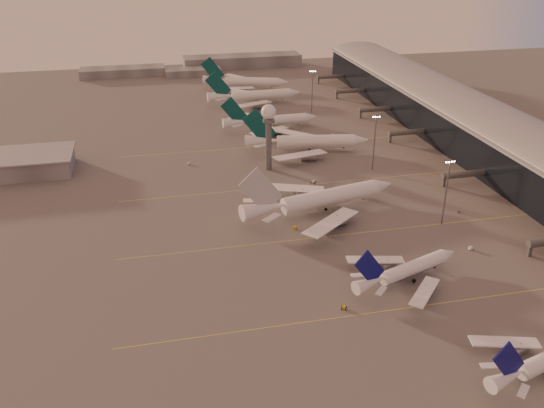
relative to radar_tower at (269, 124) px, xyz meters
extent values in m
plane|color=#585656|center=(-5.00, -120.00, -20.95)|extent=(700.00, 700.00, 0.00)
cube|color=#D7CB4C|center=(25.00, -110.00, -20.94)|extent=(180.00, 0.25, 0.02)
cube|color=#D7CB4C|center=(25.00, -65.00, -20.94)|extent=(180.00, 0.25, 0.02)
cube|color=#D7CB4C|center=(25.00, -20.00, -20.94)|extent=(180.00, 0.25, 0.02)
cube|color=#D7CB4C|center=(25.00, 30.00, -20.94)|extent=(180.00, 0.25, 0.02)
cube|color=black|center=(103.00, -10.00, -11.95)|extent=(36.00, 360.00, 18.00)
cylinder|color=gray|center=(103.00, -10.00, -2.95)|extent=(10.08, 360.00, 10.08)
cube|color=gray|center=(103.00, -10.00, -2.75)|extent=(40.00, 362.00, 0.80)
cube|color=#5A5C61|center=(67.00, -92.00, -18.75)|extent=(1.20, 1.20, 4.40)
cylinder|color=#5A5C61|center=(77.00, -34.00, -16.45)|extent=(22.00, 2.80, 2.80)
cube|color=#5A5C61|center=(67.00, -34.00, -18.75)|extent=(1.20, 1.20, 4.40)
cylinder|color=#5A5C61|center=(77.00, 22.00, -16.45)|extent=(22.00, 2.80, 2.80)
cube|color=#5A5C61|center=(67.00, 22.00, -18.75)|extent=(1.20, 1.20, 4.40)
cylinder|color=#5A5C61|center=(77.00, 64.00, -16.45)|extent=(22.00, 2.80, 2.80)
cube|color=#5A5C61|center=(67.00, 64.00, -18.75)|extent=(1.20, 1.20, 4.40)
cylinder|color=#5A5C61|center=(77.00, 106.00, -16.45)|extent=(22.00, 2.80, 2.80)
cube|color=#5A5C61|center=(67.00, 106.00, -18.75)|extent=(1.20, 1.20, 4.40)
cylinder|color=#5A5C61|center=(77.00, 146.00, -16.45)|extent=(22.00, 2.80, 2.80)
cube|color=#5A5C61|center=(67.00, 146.00, -18.75)|extent=(1.20, 1.20, 4.40)
cylinder|color=#5A5C61|center=(0.00, 0.00, -9.95)|extent=(2.60, 2.60, 22.00)
cylinder|color=#5A5C61|center=(0.00, 0.00, 1.55)|extent=(5.20, 5.20, 1.20)
sphere|color=white|center=(0.00, 0.00, 5.45)|extent=(6.40, 6.40, 6.40)
cylinder|color=#5A5C61|center=(0.00, 0.00, 9.15)|extent=(0.16, 0.16, 2.00)
cylinder|color=#5A5C61|center=(50.00, -65.00, -8.45)|extent=(0.56, 0.56, 25.00)
cube|color=#5A5C61|center=(50.00, -65.00, 3.55)|extent=(3.60, 0.25, 0.25)
sphere|color=#FFEABF|center=(48.50, -65.00, 3.15)|extent=(0.56, 0.56, 0.56)
sphere|color=#FFEABF|center=(49.50, -65.00, 3.15)|extent=(0.56, 0.56, 0.56)
sphere|color=#FFEABF|center=(50.50, -65.00, 3.15)|extent=(0.56, 0.56, 0.56)
sphere|color=#FFEABF|center=(51.50, -65.00, 3.15)|extent=(0.56, 0.56, 0.56)
cylinder|color=#5A5C61|center=(45.00, -10.00, -8.45)|extent=(0.56, 0.56, 25.00)
cube|color=#5A5C61|center=(45.00, -10.00, 3.55)|extent=(3.60, 0.25, 0.25)
sphere|color=#FFEABF|center=(43.50, -10.00, 3.15)|extent=(0.56, 0.56, 0.56)
sphere|color=#FFEABF|center=(44.50, -10.00, 3.15)|extent=(0.56, 0.56, 0.56)
sphere|color=#FFEABF|center=(45.50, -10.00, 3.15)|extent=(0.56, 0.56, 0.56)
sphere|color=#FFEABF|center=(46.50, -10.00, 3.15)|extent=(0.56, 0.56, 0.56)
cylinder|color=#5A5C61|center=(43.00, 80.00, -8.45)|extent=(0.56, 0.56, 25.00)
cube|color=#5A5C61|center=(43.00, 80.00, 3.55)|extent=(3.60, 0.25, 0.25)
sphere|color=#FFEABF|center=(41.50, 80.00, 3.15)|extent=(0.56, 0.56, 0.56)
sphere|color=#FFEABF|center=(42.50, 80.00, 3.15)|extent=(0.56, 0.56, 0.56)
sphere|color=#FFEABF|center=(43.50, 80.00, 3.15)|extent=(0.56, 0.56, 0.56)
sphere|color=#FFEABF|center=(44.50, 80.00, 3.15)|extent=(0.56, 0.56, 0.56)
cube|color=slate|center=(-65.00, 200.00, -17.95)|extent=(60.00, 18.00, 6.00)
cube|color=slate|center=(25.00, 210.00, -16.45)|extent=(90.00, 20.00, 9.00)
cube|color=slate|center=(-15.00, 190.00, -18.45)|extent=(40.00, 15.00, 5.00)
cone|color=white|center=(23.47, -145.51, -17.08)|extent=(10.87, 6.71, 4.11)
cube|color=white|center=(31.52, -132.73, -18.31)|extent=(17.94, 7.67, 1.29)
cylinder|color=gray|center=(35.00, -134.23, -20.19)|extent=(5.23, 3.84, 2.67)
cube|color=gray|center=(35.00, -134.23, -19.03)|extent=(0.39, 0.35, 1.65)
cube|color=#0D0D69|center=(22.98, -145.65, -11.99)|extent=(10.97, 3.43, 12.26)
cube|color=white|center=(24.77, -150.01, -16.98)|extent=(4.66, 4.42, 0.27)
cube|color=white|center=(22.23, -141.00, -16.98)|extent=(4.91, 2.56, 0.27)
cylinder|color=black|center=(37.45, -139.10, -20.35)|extent=(1.29, 0.84, 1.19)
cylinder|color=white|center=(24.05, -96.21, -17.49)|extent=(24.88, 12.42, 4.24)
cylinder|color=#0D0D69|center=(24.05, -96.21, -18.44)|extent=(24.01, 11.13, 3.05)
cone|color=white|center=(38.05, -91.18, -17.49)|extent=(5.97, 5.62, 4.24)
cone|color=white|center=(7.42, -102.19, -16.96)|extent=(11.27, 7.53, 4.24)
cube|color=white|center=(21.83, -108.10, -18.23)|extent=(15.20, 16.15, 1.33)
cylinder|color=gray|center=(23.85, -104.76, -20.17)|extent=(5.47, 4.23, 2.76)
cube|color=gray|center=(23.85, -104.76, -18.97)|extent=(0.41, 0.38, 1.70)
cube|color=white|center=(14.77, -88.46, -18.23)|extent=(18.43, 6.71, 1.33)
cylinder|color=gray|center=(18.46, -89.76, -20.17)|extent=(5.47, 4.23, 2.76)
cube|color=gray|center=(18.46, -89.76, -18.97)|extent=(0.41, 0.38, 1.70)
cube|color=#0D0D69|center=(6.93, -102.37, -11.71)|extent=(11.09, 4.31, 12.64)
cube|color=white|center=(9.08, -106.72, -16.85)|extent=(4.66, 4.72, 0.28)
cube|color=white|center=(5.82, -97.64, -16.85)|extent=(4.99, 2.32, 0.28)
cylinder|color=black|center=(32.96, -93.01, -20.39)|extent=(0.56, 0.56, 1.12)
cylinder|color=black|center=(21.33, -94.58, -20.34)|extent=(1.34, 0.94, 1.23)
cylinder|color=black|center=(22.99, -99.20, -20.34)|extent=(1.34, 0.94, 1.23)
cylinder|color=white|center=(14.02, -45.11, -16.66)|extent=(39.91, 15.05, 6.18)
cylinder|color=white|center=(14.02, -45.11, -18.05)|extent=(38.75, 13.19, 4.45)
cone|color=white|center=(36.99, -39.71, -16.66)|extent=(8.86, 7.76, 6.18)
cone|color=white|center=(-13.31, -51.52, -15.89)|extent=(17.56, 9.81, 6.18)
cube|color=white|center=(8.38, -63.32, -17.75)|extent=(25.69, 23.65, 1.83)
cylinder|color=gray|center=(12.15, -58.44, -20.25)|extent=(8.37, 5.66, 4.02)
cube|color=gray|center=(12.15, -58.44, -18.83)|extent=(0.35, 0.31, 2.47)
cube|color=white|center=(0.87, -31.30, -17.75)|extent=(29.12, 13.61, 1.83)
cylinder|color=gray|center=(6.41, -33.99, -20.25)|extent=(8.37, 5.66, 4.02)
cube|color=gray|center=(6.41, -33.99, -18.83)|extent=(0.35, 0.31, 2.47)
cube|color=#B7BAC0|center=(-14.11, -51.71, -8.59)|extent=(16.75, 4.25, 18.34)
cube|color=white|center=(-11.88, -59.05, -15.74)|extent=(7.75, 7.06, 0.25)
cube|color=white|center=(-15.38, -44.14, -15.74)|extent=(8.10, 4.49, 0.25)
cylinder|color=black|center=(28.65, -41.67, -20.45)|extent=(0.50, 0.50, 1.00)
cylinder|color=black|center=(10.41, -43.70, -20.40)|extent=(1.18, 0.74, 1.10)
cylinder|color=black|center=(11.41, -47.97, -20.40)|extent=(1.18, 0.74, 1.10)
cylinder|color=white|center=(26.53, 17.06, -16.79)|extent=(36.97, 11.63, 5.89)
cylinder|color=white|center=(26.53, 17.06, -18.11)|extent=(35.99, 9.89, 4.24)
cone|color=white|center=(48.03, 13.58, -16.79)|extent=(7.91, 6.94, 5.89)
cone|color=white|center=(0.96, 21.19, -16.05)|extent=(16.05, 8.25, 5.89)
cube|color=white|center=(15.21, 3.34, -17.82)|extent=(27.06, 14.36, 1.74)
cylinder|color=gray|center=(20.19, 6.20, -20.24)|extent=(7.58, 4.90, 3.83)
cube|color=gray|center=(20.19, 6.20, -18.85)|extent=(0.34, 0.30, 2.35)
cube|color=white|center=(20.10, 33.64, -17.82)|extent=(24.82, 20.90, 1.74)
cylinder|color=gray|center=(23.93, 29.35, -20.24)|extent=(7.58, 4.90, 3.83)
cube|color=gray|center=(23.93, 29.35, -18.85)|extent=(0.34, 0.30, 2.35)
cube|color=#083F3F|center=(0.21, 21.31, -9.02)|extent=(16.04, 2.93, 17.42)
cube|color=white|center=(-0.42, 14.25, -15.90)|extent=(7.53, 4.58, 0.25)
cube|color=white|center=(1.83, 28.20, -15.90)|extent=(7.30, 6.23, 0.25)
cylinder|color=black|center=(40.22, 14.84, -20.44)|extent=(0.51, 0.51, 1.01)
cylinder|color=black|center=(23.98, 19.73, -20.39)|extent=(1.18, 0.68, 1.12)
cylinder|color=black|center=(23.27, 15.32, -20.39)|extent=(1.18, 0.68, 1.12)
cylinder|color=white|center=(16.79, 55.78, -17.31)|extent=(32.14, 6.69, 5.15)
cylinder|color=white|center=(16.79, 55.78, -18.47)|extent=(31.43, 5.22, 3.71)
cone|color=white|center=(35.82, 56.70, -17.31)|extent=(6.42, 5.44, 5.15)
cone|color=white|center=(-5.84, 54.68, -16.67)|extent=(13.62, 5.79, 5.15)
cube|color=white|center=(9.58, 41.98, -18.21)|extent=(22.66, 16.47, 1.52)
cylinder|color=gray|center=(13.33, 45.34, -20.33)|extent=(6.33, 3.64, 3.35)
cube|color=gray|center=(13.33, 45.34, -19.11)|extent=(0.28, 0.23, 2.06)
cube|color=white|center=(8.28, 68.81, -18.21)|extent=(23.26, 14.74, 1.52)
cylinder|color=gray|center=(12.34, 65.83, -20.33)|extent=(6.33, 3.64, 3.35)
cube|color=gray|center=(12.34, 65.83, -19.11)|extent=(0.28, 0.23, 2.06)
cube|color=#083F3F|center=(-6.51, 54.65, -10.52)|extent=(14.16, 1.00, 15.24)
cube|color=white|center=(-5.77, 48.50, -16.54)|extent=(6.53, 5.01, 0.22)
cube|color=white|center=(-6.37, 60.84, -16.54)|extent=(6.59, 4.57, 0.22)
cylinder|color=black|center=(28.90, 56.37, -20.51)|extent=(0.44, 0.44, 0.89)
cylinder|color=black|center=(14.12, 57.60, -20.46)|extent=(1.00, 0.49, 0.98)
cylinder|color=black|center=(14.31, 53.70, -20.46)|extent=(1.00, 0.49, 0.98)
cylinder|color=white|center=(18.34, 106.03, -16.88)|extent=(35.89, 7.03, 5.76)
cylinder|color=white|center=(18.34, 106.03, -18.17)|extent=(35.12, 5.40, 4.15)
cone|color=white|center=(39.63, 106.79, -16.88)|extent=(7.11, 6.00, 5.76)
cone|color=white|center=(-6.98, 105.12, -16.16)|extent=(15.17, 6.29, 5.76)
cube|color=white|center=(10.09, 90.71, -17.89)|extent=(25.44, 18.18, 1.70)
cylinder|color=gray|center=(14.33, 94.41, -20.25)|extent=(7.04, 3.99, 3.74)
cube|color=gray|center=(14.33, 94.41, -18.89)|extent=(0.31, 0.26, 2.30)
cube|color=white|center=(9.01, 120.72, -17.89)|extent=(25.94, 16.74, 1.70)
cylinder|color=gray|center=(13.50, 117.33, -20.25)|extent=(7.04, 3.99, 3.74)
cube|color=gray|center=(13.50, 117.33, -18.89)|extent=(0.31, 0.26, 2.30)
cube|color=#083F3F|center=(-7.73, 105.09, -9.28)|extent=(15.84, 0.92, 17.04)
cube|color=white|center=(-6.98, 98.21, -16.01)|extent=(7.32, 5.54, 0.25)
cube|color=white|center=(-7.48, 112.02, -16.01)|extent=(7.37, 5.17, 0.25)
cylinder|color=black|center=(31.90, 106.52, -20.45)|extent=(0.50, 0.50, 0.99)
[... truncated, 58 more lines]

